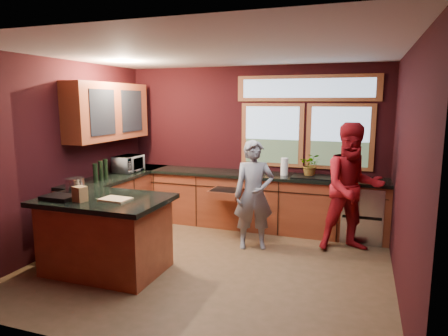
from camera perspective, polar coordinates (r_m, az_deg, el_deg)
The scene contains 14 objects.
floor at distance 5.39m, azimuth -1.94°, elevation -13.58°, with size 4.50×4.50×0.00m, color brown.
room_shell at distance 5.50m, azimuth -6.66°, elevation 6.17°, with size 4.52×4.02×2.71m.
back_counter at distance 6.72m, azimuth 4.89°, elevation -4.71°, with size 4.50×0.64×0.93m.
left_counter at distance 6.83m, azimuth -14.79°, elevation -4.75°, with size 0.64×2.30×0.93m.
island at distance 5.25m, azimuth -16.53°, elevation -9.03°, with size 1.55×1.05×0.95m.
person_grey at distance 5.75m, azimuth 4.29°, elevation -3.86°, with size 0.57×0.38×1.57m, color slate.
person_red at distance 5.90m, azimuth 17.88°, elevation -2.70°, with size 0.89×0.69×1.83m, color maroon.
microwave at distance 6.93m, azimuth -13.49°, elevation 0.59°, with size 0.50×0.34×0.28m, color #999999.
potted_plant at distance 6.49m, azimuth 12.28°, elevation 0.44°, with size 0.33×0.29×0.37m, color #999999.
paper_towel at distance 6.51m, azimuth 8.63°, elevation 0.19°, with size 0.12×0.12×0.28m, color silver.
cutting_board at distance 4.97m, azimuth -15.24°, elevation -4.31°, with size 0.35×0.25×0.02m, color tan.
stock_pot at distance 5.56m, azimuth -20.51°, elevation -2.29°, with size 0.24×0.24×0.18m, color silver.
paper_bag at distance 5.00m, azimuth -19.90°, elevation -3.51°, with size 0.15×0.12×0.18m, color brown.
black_tray at distance 5.21m, azimuth -22.42°, elevation -3.90°, with size 0.40×0.28×0.05m, color black.
Camera 1 is at (1.80, -4.62, 2.12)m, focal length 32.00 mm.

